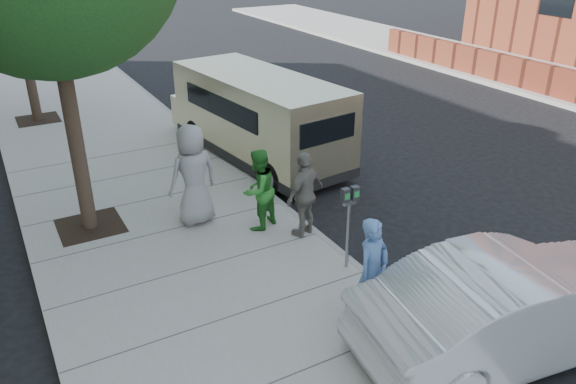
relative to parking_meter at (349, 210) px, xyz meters
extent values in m
plane|color=black|center=(-1.25, 1.21, -1.23)|extent=(120.00, 120.00, 0.00)
cube|color=gray|center=(-2.25, 1.21, -1.16)|extent=(5.00, 60.00, 0.15)
cube|color=gray|center=(0.19, 1.21, -1.16)|extent=(0.12, 60.00, 0.16)
cube|color=black|center=(-3.55, 3.61, -1.08)|extent=(1.20, 1.20, 0.01)
cylinder|color=#38281E|center=(-3.55, 3.61, 0.90)|extent=(0.28, 0.28, 3.96)
cube|color=black|center=(-3.55, 11.21, -1.08)|extent=(1.20, 1.20, 0.01)
cylinder|color=#38281E|center=(-3.55, 11.21, 0.68)|extent=(0.28, 0.28, 3.52)
cylinder|color=gray|center=(0.00, 0.00, -0.49)|extent=(0.06, 0.06, 1.19)
cube|color=gray|center=(0.00, 0.00, 0.15)|extent=(0.23, 0.07, 0.08)
cube|color=#2D2D30|center=(-0.09, 0.00, 0.30)|extent=(0.13, 0.11, 0.23)
cube|color=#2D2D30|center=(0.09, 0.00, 0.30)|extent=(0.13, 0.11, 0.23)
cube|color=beige|center=(1.05, 5.43, -0.05)|extent=(2.60, 5.52, 1.96)
cube|color=beige|center=(0.70, 8.32, -0.53)|extent=(1.87, 0.76, 0.84)
cube|color=black|center=(1.37, 2.78, 0.30)|extent=(1.47, 0.20, 0.54)
cylinder|color=black|center=(-0.02, 7.07, -0.86)|extent=(0.34, 0.77, 0.75)
cylinder|color=black|center=(1.70, 7.28, -0.86)|extent=(0.34, 0.77, 0.75)
cylinder|color=black|center=(0.41, 3.48, -0.86)|extent=(0.34, 0.77, 0.75)
cylinder|color=black|center=(2.14, 3.69, -0.86)|extent=(0.34, 0.77, 0.75)
imported|color=silver|center=(0.91, -2.70, -0.47)|extent=(4.77, 2.20, 1.52)
imported|color=#5277AF|center=(-0.49, -1.31, -0.26)|extent=(0.69, 0.55, 1.64)
imported|color=#2C852B|center=(-0.68, 1.98, -0.29)|extent=(0.96, 0.87, 1.59)
imported|color=gray|center=(-1.67, 2.79, -0.09)|extent=(1.05, 0.75, 1.99)
imported|color=slate|center=(-0.05, 1.33, -0.26)|extent=(1.04, 0.71, 1.65)
camera|label=1|loc=(-4.84, -6.64, 4.22)|focal=35.00mm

